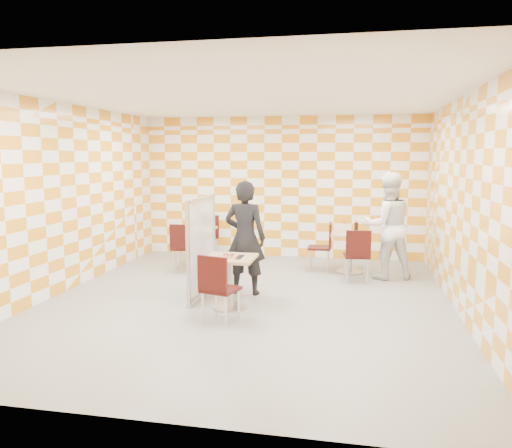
{
  "coord_description": "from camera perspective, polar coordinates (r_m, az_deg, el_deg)",
  "views": [
    {
      "loc": [
        1.55,
        -7.1,
        2.17
      ],
      "look_at": [
        0.1,
        0.2,
        1.15
      ],
      "focal_mm": 35.0,
      "sensor_mm": 36.0,
      "label": 1
    }
  ],
  "objects": [
    {
      "name": "man_white",
      "position": [
        9.11,
        14.79,
        -0.2
      ],
      "size": [
        1.08,
        0.95,
        1.88
      ],
      "primitive_type": "imported",
      "rotation": [
        0.0,
        0.0,
        3.43
      ],
      "color": "white",
      "rests_on": "ground"
    },
    {
      "name": "chair_second_side",
      "position": [
        9.46,
        7.83,
        -2.16
      ],
      "size": [
        0.44,
        0.43,
        0.92
      ],
      "color": "#340C0A",
      "rests_on": "ground"
    },
    {
      "name": "chair_second_front",
      "position": [
        8.72,
        11.51,
        -3.1
      ],
      "size": [
        0.47,
        0.48,
        0.92
      ],
      "color": "#340C0A",
      "rests_on": "ground"
    },
    {
      "name": "main_table",
      "position": [
        7.14,
        -2.98,
        -5.66
      ],
      "size": [
        0.7,
        0.7,
        0.75
      ],
      "color": "tan",
      "rests_on": "ground"
    },
    {
      "name": "chair_main_front",
      "position": [
        6.44,
        -4.5,
        -6.85
      ],
      "size": [
        0.52,
        0.53,
        0.92
      ],
      "color": "#340C0A",
      "rests_on": "ground"
    },
    {
      "name": "chair_empty_near",
      "position": [
        9.37,
        -8.38,
        -2.27
      ],
      "size": [
        0.45,
        0.46,
        0.92
      ],
      "color": "#340C0A",
      "rests_on": "ground"
    },
    {
      "name": "room_shell",
      "position": [
        7.83,
        -0.23,
        2.89
      ],
      "size": [
        7.0,
        7.0,
        7.0
      ],
      "color": "gray",
      "rests_on": "ground"
    },
    {
      "name": "man_dark",
      "position": [
        7.81,
        -1.26,
        -1.58
      ],
      "size": [
        0.68,
        0.47,
        1.79
      ],
      "primitive_type": "imported",
      "rotation": [
        0.0,
        0.0,
        3.07
      ],
      "color": "black",
      "rests_on": "ground"
    },
    {
      "name": "chair_empty_far",
      "position": [
        10.61,
        -5.55,
        -1.04
      ],
      "size": [
        0.55,
        0.55,
        0.92
      ],
      "color": "#340C0A",
      "rests_on": "ground"
    },
    {
      "name": "pizza_on_foil",
      "position": [
        7.07,
        -3.03,
        -3.65
      ],
      "size": [
        0.4,
        0.4,
        0.04
      ],
      "color": "silver",
      "rests_on": "main_table"
    },
    {
      "name": "second_table",
      "position": [
        9.45,
        10.73,
        -2.46
      ],
      "size": [
        0.7,
        0.7,
        0.75
      ],
      "color": "tan",
      "rests_on": "ground"
    },
    {
      "name": "empty_table",
      "position": [
        9.97,
        -6.87,
        -1.84
      ],
      "size": [
        0.7,
        0.7,
        0.75
      ],
      "color": "tan",
      "rests_on": "ground"
    },
    {
      "name": "sport_bottle",
      "position": [
        9.48,
        10.03,
        -0.39
      ],
      "size": [
        0.06,
        0.06,
        0.2
      ],
      "color": "white",
      "rests_on": "second_table"
    },
    {
      "name": "partition",
      "position": [
        7.75,
        -6.22,
        -2.5
      ],
      "size": [
        0.08,
        1.38,
        1.55
      ],
      "color": "white",
      "rests_on": "ground"
    },
    {
      "name": "soda_bottle",
      "position": [
        9.38,
        11.37,
        -0.42
      ],
      "size": [
        0.07,
        0.07,
        0.23
      ],
      "color": "black",
      "rests_on": "second_table"
    }
  ]
}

